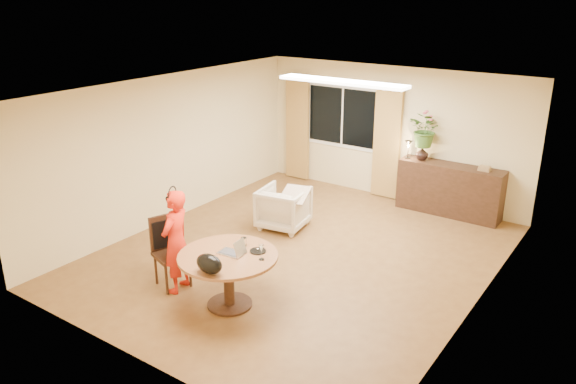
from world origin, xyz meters
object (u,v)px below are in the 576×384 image
(dining_table, at_px, (228,266))
(sideboard, at_px, (449,190))
(dining_chair, at_px, (172,253))
(armchair, at_px, (284,208))
(child, at_px, (176,241))

(dining_table, distance_m, sideboard, 4.95)
(dining_chair, distance_m, armchair, 2.58)
(dining_chair, relative_size, sideboard, 0.53)
(dining_chair, height_order, armchair, dining_chair)
(child, height_order, armchair, child)
(child, xyz_separation_m, armchair, (-0.04, 2.61, -0.37))
(dining_table, xyz_separation_m, sideboard, (1.25, 4.78, -0.11))
(dining_chair, height_order, child, child)
(armchair, xyz_separation_m, sideboard, (2.15, 2.26, 0.11))
(dining_table, height_order, sideboard, sideboard)
(dining_chair, relative_size, armchair, 1.25)
(dining_chair, bearing_deg, sideboard, 84.35)
(child, bearing_deg, dining_table, 83.18)
(dining_table, bearing_deg, dining_chair, -177.44)
(sideboard, bearing_deg, child, -113.44)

